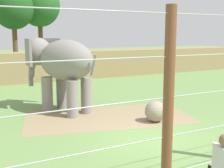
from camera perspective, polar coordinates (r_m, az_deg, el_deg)
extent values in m
plane|color=#6B8E4C|center=(9.67, 8.26, -10.64)|extent=(120.00, 120.00, 0.00)
cube|color=#937F5B|center=(12.11, -0.75, -6.35)|extent=(7.28, 4.96, 0.01)
cube|color=#997F56|center=(21.92, -13.19, 3.35)|extent=(36.00, 1.80, 2.09)
cylinder|color=gray|center=(13.12, -12.43, -1.94)|extent=(0.48, 0.48, 1.52)
cylinder|color=gray|center=(13.65, -9.74, -1.40)|extent=(0.48, 0.48, 1.52)
cylinder|color=gray|center=(11.99, -7.69, -2.88)|extent=(0.48, 0.48, 1.52)
cylinder|color=gray|center=(12.57, -4.97, -2.25)|extent=(0.48, 0.48, 1.52)
ellipsoid|color=gray|center=(12.60, -8.95, 4.57)|extent=(2.55, 3.19, 1.73)
ellipsoid|color=gray|center=(13.92, -13.99, 6.12)|extent=(1.53, 1.47, 1.25)
cube|color=gray|center=(13.44, -15.89, 5.93)|extent=(0.12, 0.98, 1.19)
cube|color=gray|center=(14.25, -11.66, 6.28)|extent=(0.81, 0.71, 1.19)
cylinder|color=gray|center=(14.32, -15.07, 4.37)|extent=(0.54, 0.63, 0.68)
cylinder|color=gray|center=(14.47, -15.30, 2.52)|extent=(0.42, 0.47, 0.64)
cylinder|color=gray|center=(14.60, -15.43, 0.80)|extent=(0.29, 0.29, 0.60)
cylinder|color=gray|center=(11.52, -3.58, 3.67)|extent=(0.24, 0.34, 0.86)
sphere|color=gray|center=(11.48, 8.40, -5.25)|extent=(0.82, 0.82, 0.82)
cylinder|color=brown|center=(5.54, 10.81, -5.27)|extent=(0.20, 0.20, 3.85)
cube|color=silver|center=(5.56, 20.88, -14.03)|extent=(0.26, 0.38, 0.56)
cylinder|color=silver|center=(5.72, 19.23, -13.24)|extent=(0.10, 0.10, 0.54)
cylinder|color=brown|center=(28.50, -18.21, 6.57)|extent=(0.44, 0.44, 4.13)
ellipsoid|color=#1E511E|center=(28.57, -18.59, 13.82)|extent=(3.65, 3.65, 3.83)
cylinder|color=brown|center=(29.90, -13.59, 7.19)|extent=(0.44, 0.44, 4.44)
ellipsoid|color=#235B23|center=(30.01, -13.89, 14.61)|extent=(3.92, 3.92, 4.11)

